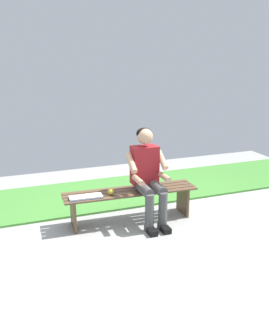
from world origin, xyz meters
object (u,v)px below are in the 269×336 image
object	(u,v)px
person_seated	(148,173)
book_open	(86,197)
bench_near	(131,197)
apple	(111,192)

from	to	relation	value
person_seated	book_open	xyz separation A→B (m)	(0.80, -0.05, -0.24)
bench_near	person_seated	bearing A→B (deg)	153.98
apple	bench_near	bearing A→B (deg)	-169.63
book_open	person_seated	bearing A→B (deg)	178.69
person_seated	bench_near	bearing A→B (deg)	-26.02
book_open	apple	bearing A→B (deg)	-178.44
bench_near	book_open	world-z (taller)	book_open
person_seated	apple	xyz separation A→B (m)	(0.48, -0.05, -0.21)
book_open	bench_near	bearing A→B (deg)	-173.19
person_seated	book_open	bearing A→B (deg)	-3.65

